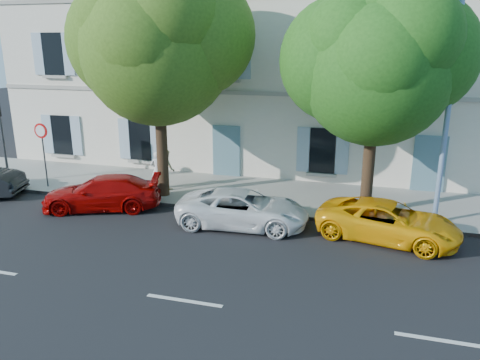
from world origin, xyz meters
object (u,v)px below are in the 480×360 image
(tree_left, at_px, (157,50))
(tree_right, at_px, (376,70))
(pedestrian_a, at_px, (158,170))
(road_sign, at_px, (42,141))
(car_white_coupe, at_px, (243,209))
(street_lamp, at_px, (453,76))
(car_red_coupe, at_px, (102,193))
(pedestrian_b, at_px, (166,169))
(car_yellow_supercar, at_px, (388,221))

(tree_left, height_order, tree_right, tree_left)
(tree_right, relative_size, pedestrian_a, 4.94)
(road_sign, bearing_deg, car_white_coupe, -10.26)
(street_lamp, bearing_deg, car_red_coupe, -173.51)
(tree_left, xyz_separation_m, pedestrian_b, (-0.26, 0.87, -4.90))
(car_yellow_supercar, distance_m, tree_left, 10.37)
(tree_left, distance_m, pedestrian_b, 4.98)
(car_yellow_supercar, bearing_deg, car_white_coupe, 103.65)
(tree_left, relative_size, tree_right, 1.12)
(car_red_coupe, xyz_separation_m, car_white_coupe, (5.65, -0.21, -0.01))
(tree_right, relative_size, street_lamp, 0.90)
(car_red_coupe, relative_size, car_yellow_supercar, 0.98)
(pedestrian_a, bearing_deg, car_red_coupe, 49.13)
(car_yellow_supercar, bearing_deg, tree_left, 90.03)
(car_white_coupe, bearing_deg, tree_right, -66.45)
(tree_right, height_order, pedestrian_b, tree_right)
(car_red_coupe, xyz_separation_m, tree_left, (1.75, 1.79, 5.25))
(car_white_coupe, relative_size, street_lamp, 0.51)
(car_white_coupe, distance_m, tree_left, 6.85)
(street_lamp, bearing_deg, car_yellow_supercar, -137.83)
(car_white_coupe, relative_size, tree_right, 0.57)
(car_yellow_supercar, bearing_deg, car_red_coupe, 101.71)
(car_red_coupe, relative_size, pedestrian_b, 2.62)
(car_yellow_supercar, xyz_separation_m, tree_left, (-8.73, 1.88, 5.27))
(pedestrian_b, bearing_deg, road_sign, 56.38)
(tree_left, height_order, street_lamp, tree_left)
(street_lamp, relative_size, pedestrian_a, 5.47)
(car_yellow_supercar, distance_m, tree_right, 5.10)
(street_lamp, bearing_deg, tree_right, 167.68)
(car_white_coupe, distance_m, pedestrian_a, 5.28)
(car_red_coupe, height_order, car_white_coupe, car_red_coupe)
(pedestrian_a, bearing_deg, road_sign, -3.84)
(car_yellow_supercar, xyz_separation_m, road_sign, (-14.08, 1.55, 1.52))
(car_white_coupe, distance_m, road_sign, 9.53)
(car_white_coupe, bearing_deg, pedestrian_a, 55.09)
(street_lamp, bearing_deg, car_white_coupe, -166.18)
(road_sign, xyz_separation_m, pedestrian_a, (4.75, 1.06, -1.19))
(car_red_coupe, distance_m, pedestrian_b, 3.07)
(tree_right, height_order, street_lamp, street_lamp)
(road_sign, bearing_deg, tree_left, 3.49)
(car_yellow_supercar, distance_m, pedestrian_b, 9.40)
(car_white_coupe, xyz_separation_m, car_yellow_supercar, (4.82, 0.13, -0.01))
(car_yellow_supercar, height_order, pedestrian_b, pedestrian_b)
(car_white_coupe, bearing_deg, street_lamp, -79.82)
(car_red_coupe, height_order, tree_right, tree_right)
(car_white_coupe, relative_size, car_yellow_supercar, 1.01)
(pedestrian_a, relative_size, pedestrian_b, 0.96)
(car_red_coupe, bearing_deg, pedestrian_b, 131.45)
(tree_right, xyz_separation_m, pedestrian_a, (-8.58, 0.64, -4.31))
(pedestrian_a, distance_m, pedestrian_b, 0.37)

